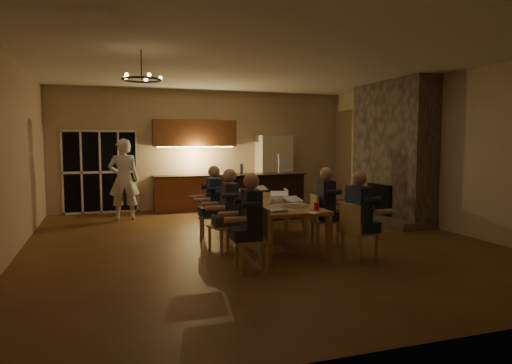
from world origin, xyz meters
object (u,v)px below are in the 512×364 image
object	(u,v)px
chandelier	(142,80)
can_silver	(285,202)
laptop_f	(262,189)
refrigerator	(274,171)
plate_near	(296,204)
laptop_b	(297,200)
laptop_d	(280,195)
bar_island	(262,197)
mug_mid	(264,195)
mug_back	(237,195)
person_left_near	(251,222)
laptop_a	(276,204)
chair_left_near	(252,239)
person_left_far	(214,203)
chair_left_far	(212,216)
mug_front	(272,202)
chair_right_far	(296,211)
standing_person	(124,179)
can_cola	(238,191)
chair_left_mid	(225,225)
dining_table	(267,222)
redcup_near	(317,206)
plate_far	(276,196)
bar_bottle	(242,169)
redcup_mid	(240,196)
laptop_c	(251,196)
plate_left	(273,209)
laptop_e	(240,190)
bar_blender	(281,164)
person_right_near	(359,216)
chair_right_near	(360,231)
chair_right_mid	(325,220)
person_left_mid	(230,211)

from	to	relation	value
chandelier	can_silver	size ratio (longest dim) A/B	4.91
laptop_f	can_silver	size ratio (longest dim) A/B	2.67
refrigerator	plate_near	world-z (taller)	refrigerator
laptop_b	laptop_d	world-z (taller)	same
bar_island	mug_mid	bearing A→B (deg)	-115.52
bar_island	mug_back	world-z (taller)	bar_island
person_left_near	mug_back	distance (m)	2.40
chandelier	laptop_a	xyz separation A→B (m)	(1.94, -0.60, -1.89)
chair_left_near	person_left_far	size ratio (longest dim) A/B	0.64
chair_left_far	mug_front	size ratio (longest dim) A/B	8.90
plate_near	laptop_d	bearing A→B (deg)	99.34
chair_right_far	standing_person	distance (m)	4.24
laptop_a	can_cola	world-z (taller)	laptop_a
chair_left_mid	mug_front	bearing A→B (deg)	74.81
dining_table	redcup_near	size ratio (longest dim) A/B	24.60
laptop_a	plate_far	xyz separation A→B (m)	(0.69, 1.77, -0.10)
bar_bottle	person_left_near	bearing A→B (deg)	-104.86
chandelier	laptop_d	xyz separation A→B (m)	(2.43, 0.47, -1.89)
person_left_far	mug_back	world-z (taller)	person_left_far
plate_far	redcup_mid	bearing A→B (deg)	-163.09
plate_far	chair_right_far	bearing A→B (deg)	-13.85
laptop_c	can_silver	size ratio (longest dim) A/B	2.67
chair_right_far	plate_left	size ratio (longest dim) A/B	4.02
chair_left_near	plate_left	distance (m)	0.91
standing_person	laptop_f	xyz separation A→B (m)	(2.60, -2.30, -0.09)
chandelier	laptop_e	bearing A→B (deg)	37.45
standing_person	plate_far	world-z (taller)	standing_person
mug_back	redcup_mid	world-z (taller)	redcup_mid
chair_right_far	dining_table	bearing A→B (deg)	140.97
plate_far	bar_blender	distance (m)	2.10
chair_left_near	mug_mid	size ratio (longest dim) A/B	8.90
person_right_near	person_left_near	bearing A→B (deg)	85.87
person_left_near	chair_right_near	bearing A→B (deg)	94.85
laptop_a	bar_bottle	bearing A→B (deg)	-103.74
dining_table	redcup_mid	distance (m)	0.72
person_left_near	plate_far	xyz separation A→B (m)	(1.26, 2.30, 0.07)
standing_person	plate_near	distance (m)	4.74
standing_person	chair_left_near	bearing A→B (deg)	110.89
chandelier	laptop_e	world-z (taller)	chandelier
laptop_f	mug_mid	xyz separation A→B (m)	(-0.13, -0.49, -0.06)
laptop_c	laptop_e	size ratio (longest dim) A/B	1.00
chair_left_near	laptop_f	world-z (taller)	laptop_f
person_left_near	person_right_near	xyz separation A→B (m)	(1.70, -0.03, 0.00)
chair_right_mid	mug_back	distance (m)	1.78
laptop_b	laptop_c	bearing A→B (deg)	99.97
chair_left_far	can_silver	world-z (taller)	chair_left_far
redcup_mid	chair_right_mid	bearing A→B (deg)	-35.46
chair_right_far	laptop_c	xyz separation A→B (m)	(-1.11, -0.54, 0.42)
person_left_far	laptop_e	distance (m)	0.80
chair_left_far	person_left_mid	xyz separation A→B (m)	(0.05, -1.09, 0.24)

